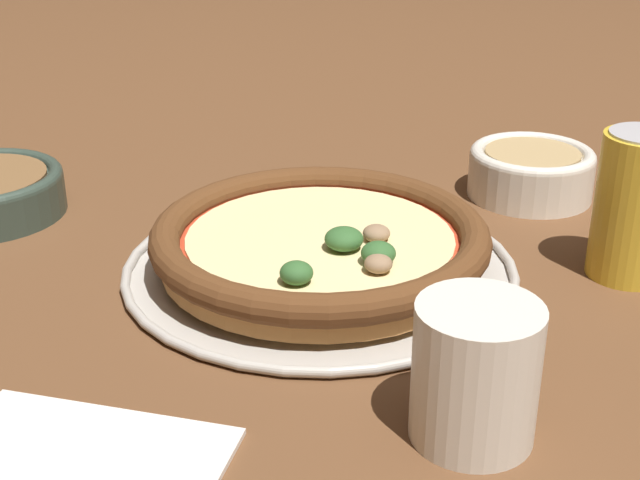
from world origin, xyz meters
name	(u,v)px	position (x,y,z in m)	size (l,w,h in m)	color
ground_plane	(320,272)	(0.00, 0.00, 0.00)	(3.00, 3.00, 0.00)	brown
pizza_tray	(320,268)	(0.00, 0.00, 0.00)	(0.33, 0.33, 0.01)	#B7B2A8
pizza	(320,242)	(0.00, 0.00, 0.03)	(0.28, 0.28, 0.04)	#BC7F42
bowl_near	(531,170)	(0.04, 0.27, 0.03)	(0.12, 0.12, 0.05)	silver
drinking_cup	(475,373)	(0.22, -0.10, 0.04)	(0.08, 0.08, 0.09)	silver
napkin	(79,460)	(0.07, -0.28, 0.00)	(0.20, 0.17, 0.01)	white
beverage_can	(635,206)	(0.19, 0.17, 0.06)	(0.07, 0.07, 0.12)	gold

